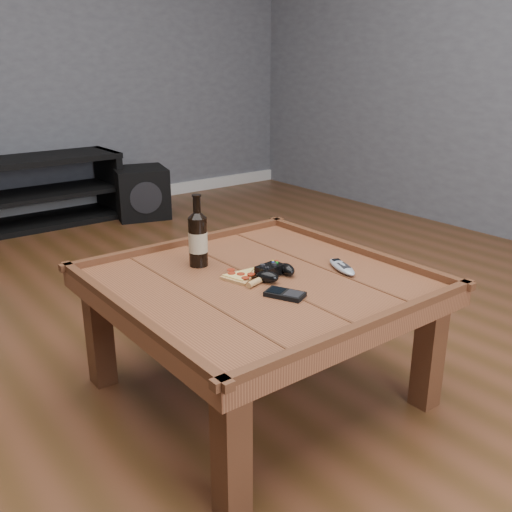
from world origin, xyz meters
TOP-DOWN VIEW (x-y plane):
  - ground at (0.00, 0.00)m, footprint 6.00×6.00m
  - baseboard at (0.00, 2.99)m, footprint 5.00×0.02m
  - coffee_table at (0.00, 0.00)m, footprint 1.03×1.03m
  - media_console at (0.00, 2.75)m, footprint 1.40×0.45m
  - beer_bottle at (-0.09, 0.24)m, footprint 0.07×0.07m
  - game_controller at (0.05, -0.02)m, footprint 0.17×0.12m
  - pizza_slice at (-0.04, 0.03)m, footprint 0.18×0.24m
  - smartphone at (-0.03, -0.17)m, footprint 0.11×0.14m
  - remote_control at (0.29, -0.12)m, footprint 0.11×0.18m
  - subwoofer at (0.81, 2.49)m, footprint 0.47×0.47m

SIDE VIEW (x-z plane):
  - ground at x=0.00m, z-range 0.00..0.00m
  - baseboard at x=0.00m, z-range 0.00..0.10m
  - subwoofer at x=0.81m, z-range 0.00..0.38m
  - media_console at x=0.00m, z-range 0.00..0.50m
  - coffee_table at x=0.00m, z-range 0.15..0.63m
  - pizza_slice at x=-0.04m, z-range 0.45..0.47m
  - smartphone at x=-0.03m, z-range 0.45..0.47m
  - remote_control at x=0.29m, z-range 0.45..0.48m
  - game_controller at x=0.05m, z-range 0.45..0.49m
  - beer_bottle at x=-0.09m, z-range 0.42..0.69m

